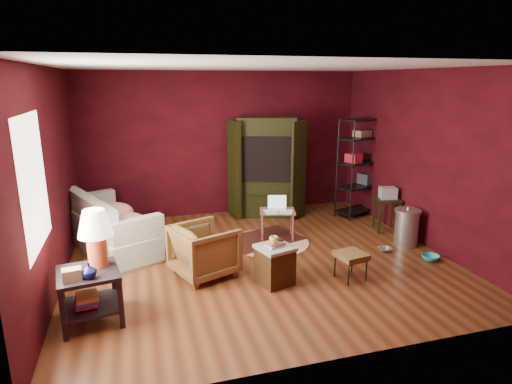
# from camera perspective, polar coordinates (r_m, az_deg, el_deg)

# --- Properties ---
(room) EXTENTS (5.54, 5.04, 2.84)m
(room) POSITION_cam_1_polar(r_m,az_deg,el_deg) (6.09, 0.20, 3.15)
(room) COLOR brown
(room) RESTS_ON ground
(sofa) EXTENTS (1.40, 2.11, 0.80)m
(sofa) POSITION_cam_1_polar(r_m,az_deg,el_deg) (7.13, -18.93, -4.27)
(sofa) COLOR #A3A48E
(sofa) RESTS_ON ground
(armchair) EXTENTS (0.94, 0.97, 0.79)m
(armchair) POSITION_cam_1_polar(r_m,az_deg,el_deg) (5.95, -6.91, -7.39)
(armchair) COLOR black
(armchair) RESTS_ON ground
(pet_bowl_steel) EXTENTS (0.22, 0.07, 0.22)m
(pet_bowl_steel) POSITION_cam_1_polar(r_m,az_deg,el_deg) (7.09, 16.85, -6.72)
(pet_bowl_steel) COLOR silver
(pet_bowl_steel) RESTS_ON ground
(pet_bowl_turquoise) EXTENTS (0.27, 0.12, 0.26)m
(pet_bowl_turquoise) POSITION_cam_1_polar(r_m,az_deg,el_deg) (6.96, 22.31, -7.45)
(pet_bowl_turquoise) COLOR #27B0B8
(pet_bowl_turquoise) RESTS_ON ground
(vase) EXTENTS (0.17, 0.17, 0.16)m
(vase) POSITION_cam_1_polar(r_m,az_deg,el_deg) (4.88, -21.39, -9.77)
(vase) COLOR #0C103E
(vase) RESTS_ON side_table
(mug) EXTENTS (0.13, 0.12, 0.11)m
(mug) POSITION_cam_1_polar(r_m,az_deg,el_deg) (5.53, 2.38, -6.26)
(mug) COLOR #DAD56A
(mug) RESTS_ON hamper
(side_table) EXTENTS (0.73, 0.73, 1.26)m
(side_table) POSITION_cam_1_polar(r_m,az_deg,el_deg) (5.08, -21.01, -7.92)
(side_table) COLOR black
(side_table) RESTS_ON ground
(sofa_cushions) EXTENTS (1.50, 2.14, 0.84)m
(sofa_cushions) POSITION_cam_1_polar(r_m,az_deg,el_deg) (7.11, -18.94, -4.26)
(sofa_cushions) COLOR #A3A48E
(sofa_cushions) RESTS_ON sofa
(hamper) EXTENTS (0.53, 0.53, 0.61)m
(hamper) POSITION_cam_1_polar(r_m,az_deg,el_deg) (5.71, 2.52, -9.58)
(hamper) COLOR #472A10
(hamper) RESTS_ON ground
(footstool) EXTENTS (0.43, 0.43, 0.38)m
(footstool) POSITION_cam_1_polar(r_m,az_deg,el_deg) (5.94, 12.57, -8.37)
(footstool) COLOR black
(footstool) RESTS_ON ground
(rug_round) EXTENTS (1.72, 1.72, 0.01)m
(rug_round) POSITION_cam_1_polar(r_m,az_deg,el_deg) (7.17, 1.81, -6.71)
(rug_round) COLOR white
(rug_round) RESTS_ON ground
(rug_oriental) EXTENTS (1.44, 1.17, 0.01)m
(rug_oriental) POSITION_cam_1_polar(r_m,az_deg,el_deg) (7.30, 0.92, -6.21)
(rug_oriental) COLOR #531D16
(rug_oriental) RESTS_ON ground
(laptop_desk) EXTENTS (0.67, 0.57, 0.72)m
(laptop_desk) POSITION_cam_1_polar(r_m,az_deg,el_deg) (7.22, 2.87, -2.85)
(laptop_desk) COLOR #924246
(laptop_desk) RESTS_ON ground
(tv_armoire) EXTENTS (1.45, 1.10, 1.94)m
(tv_armoire) POSITION_cam_1_polar(r_m,az_deg,el_deg) (8.37, 1.45, 3.60)
(tv_armoire) COLOR black
(tv_armoire) RESTS_ON ground
(wire_shelving) EXTENTS (1.02, 0.70, 1.92)m
(wire_shelving) POSITION_cam_1_polar(r_m,az_deg,el_deg) (8.63, 13.81, 3.78)
(wire_shelving) COLOR black
(wire_shelving) RESTS_ON ground
(small_stand) EXTENTS (0.48, 0.48, 0.79)m
(small_stand) POSITION_cam_1_polar(r_m,az_deg,el_deg) (7.91, 17.13, -0.82)
(small_stand) COLOR black
(small_stand) RESTS_ON ground
(trash_can) EXTENTS (0.50, 0.50, 0.65)m
(trash_can) POSITION_cam_1_polar(r_m,az_deg,el_deg) (7.39, 19.43, -4.44)
(trash_can) COLOR silver
(trash_can) RESTS_ON ground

